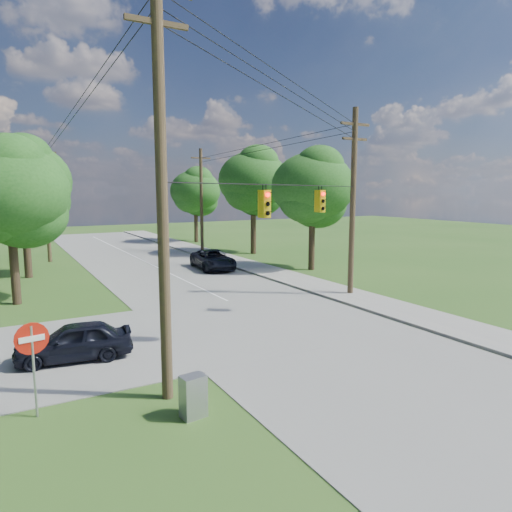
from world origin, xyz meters
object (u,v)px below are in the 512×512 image
control_cabinet (193,396)px  car_main_north (213,260)px  pole_north_e (201,199)px  pole_sw (162,181)px  pole_ne (353,200)px  car_cross_dark (74,341)px  pole_north_w (46,201)px  do_not_enter_sign (32,349)px

control_cabinet → car_main_north: bearing=57.2°
pole_north_e → pole_sw: bearing=-114.5°
pole_ne → car_main_north: 13.15m
car_main_north → control_cabinet: (-9.87, -20.84, -0.18)m
pole_sw → car_cross_dark: size_ratio=3.04×
pole_sw → car_cross_dark: pole_sw is taller
control_cabinet → car_cross_dark: bearing=102.5°
pole_north_w → pole_ne: bearing=-57.7°
do_not_enter_sign → pole_sw: bearing=-18.7°
pole_sw → control_cabinet: pole_sw is taller
control_cabinet → do_not_enter_sign: 4.37m
pole_ne → do_not_enter_sign: bearing=-157.5°
pole_ne → car_main_north: bearing=106.1°
car_cross_dark → control_cabinet: 6.28m
pole_sw → control_cabinet: bearing=-81.1°
pole_north_w → car_main_north: pole_north_w is taller
pole_north_e → car_cross_dark: (-15.41, -25.15, -4.42)m
pole_north_w → pole_north_e: bearing=0.0°
car_main_north → pole_sw: bearing=-111.7°
pole_north_w → car_main_north: (10.50, -10.20, -4.37)m
pole_ne → pole_north_e: (-0.00, 22.00, -0.34)m
control_cabinet → pole_sw: bearing=91.5°
pole_ne → pole_north_e: size_ratio=1.05×
pole_north_w → do_not_enter_sign: pole_north_w is taller
pole_sw → control_cabinet: size_ratio=10.44×
pole_sw → car_cross_dark: bearing=113.2°
pole_sw → pole_ne: bearing=29.4°
pole_north_w → control_cabinet: bearing=-88.8°
pole_sw → do_not_enter_sign: size_ratio=4.63×
pole_ne → car_cross_dark: size_ratio=2.66×
pole_north_w → control_cabinet: pole_north_w is taller
car_cross_dark → control_cabinet: car_cross_dark is taller
pole_north_e → car_main_north: size_ratio=1.91×
pole_north_e → do_not_enter_sign: bearing=-120.2°
pole_north_e → pole_north_w: (-13.90, 0.00, 0.00)m
pole_north_w → control_cabinet: size_ratio=8.70×
pole_north_e → control_cabinet: (-13.27, -31.05, -4.56)m
car_cross_dark → pole_sw: bearing=31.9°
pole_ne → pole_north_w: size_ratio=1.05×
pole_north_e → control_cabinet: 34.07m
pole_north_e → car_main_north: 11.61m
pole_sw → pole_ne: 15.51m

